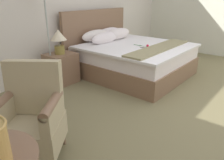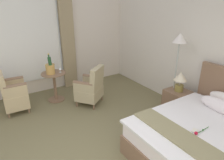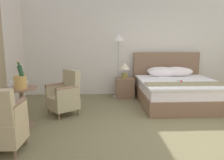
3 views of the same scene
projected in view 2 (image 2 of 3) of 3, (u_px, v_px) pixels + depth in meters
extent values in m
cube|color=silver|center=(223.00, 54.00, 3.75)|extent=(6.79, 0.12, 2.77)
cube|color=silver|center=(21.00, 42.00, 4.91)|extent=(0.12, 5.97, 2.77)
cube|color=white|center=(22.00, 43.00, 4.85)|extent=(0.02, 1.93, 2.01)
cube|color=white|center=(22.00, 43.00, 4.83)|extent=(0.02, 1.84, 1.97)
cube|color=tan|center=(68.00, 42.00, 5.39)|extent=(0.10, 0.36, 2.57)
cube|color=#805F46|center=(207.00, 153.00, 3.04)|extent=(1.79, 1.97, 0.33)
cube|color=white|center=(210.00, 138.00, 2.93)|extent=(1.74, 1.91, 0.23)
cube|color=white|center=(209.00, 131.00, 2.85)|extent=(1.83, 1.85, 0.04)
cube|color=#8A805A|center=(188.00, 141.00, 2.60)|extent=(1.79, 0.35, 0.03)
ellipsoid|color=white|center=(221.00, 106.00, 3.29)|extent=(0.75, 0.24, 0.24)
cylinder|color=#2D6628|center=(202.00, 130.00, 2.82)|extent=(0.02, 0.31, 0.01)
sphere|color=red|center=(196.00, 133.00, 2.73)|extent=(0.05, 0.05, 0.05)
ellipsoid|color=#33702D|center=(203.00, 130.00, 2.82)|extent=(0.05, 0.05, 0.01)
cube|color=white|center=(195.00, 130.00, 2.82)|extent=(0.10, 0.13, 0.00)
cube|color=#805F46|center=(177.00, 102.00, 4.33)|extent=(0.50, 0.45, 0.54)
sphere|color=tan|center=(188.00, 102.00, 4.09)|extent=(0.02, 0.02, 0.02)
cylinder|color=olive|center=(179.00, 88.00, 4.21)|extent=(0.17, 0.17, 0.14)
cylinder|color=#B7B2A8|center=(180.00, 83.00, 4.16)|extent=(0.02, 0.02, 0.10)
cone|color=beige|center=(181.00, 76.00, 4.11)|extent=(0.28, 0.28, 0.18)
cylinder|color=#AEB4AB|center=(171.00, 109.00, 4.58)|extent=(0.28, 0.28, 0.03)
cylinder|color=#AEB4AB|center=(175.00, 78.00, 4.30)|extent=(0.03, 0.03, 1.51)
cone|color=silver|center=(180.00, 38.00, 3.98)|extent=(0.29, 0.29, 0.19)
cylinder|color=#805F46|center=(56.00, 99.00, 5.02)|extent=(0.39, 0.39, 0.03)
cylinder|color=#805F46|center=(55.00, 87.00, 4.90)|extent=(0.07, 0.07, 0.70)
cylinder|color=#805F46|center=(53.00, 73.00, 4.76)|extent=(0.58, 0.58, 0.02)
cylinder|color=tan|center=(50.00, 69.00, 4.67)|extent=(0.21, 0.21, 0.22)
torus|color=tan|center=(50.00, 65.00, 4.62)|extent=(0.22, 0.22, 0.02)
cylinder|color=white|center=(50.00, 66.00, 4.63)|extent=(0.18, 0.18, 0.03)
cylinder|color=#1E4723|center=(50.00, 63.00, 4.59)|extent=(0.13, 0.08, 0.30)
cylinder|color=#193D1E|center=(49.00, 56.00, 4.55)|extent=(0.05, 0.03, 0.08)
sphere|color=gold|center=(48.00, 54.00, 4.54)|extent=(0.04, 0.04, 0.04)
cylinder|color=white|center=(60.00, 72.00, 4.80)|extent=(0.06, 0.06, 0.01)
cylinder|color=white|center=(60.00, 71.00, 4.79)|extent=(0.01, 0.01, 0.06)
cone|color=white|center=(60.00, 68.00, 4.76)|extent=(0.07, 0.07, 0.07)
cylinder|color=white|center=(52.00, 71.00, 4.92)|extent=(0.07, 0.07, 0.01)
cylinder|color=white|center=(52.00, 69.00, 4.90)|extent=(0.01, 0.01, 0.06)
cone|color=white|center=(52.00, 66.00, 4.88)|extent=(0.07, 0.07, 0.07)
cylinder|color=#805F46|center=(86.00, 95.00, 5.12)|extent=(0.04, 0.04, 0.14)
cylinder|color=#805F46|center=(77.00, 104.00, 4.70)|extent=(0.04, 0.04, 0.14)
cylinder|color=#805F46|center=(102.00, 98.00, 4.98)|extent=(0.04, 0.04, 0.14)
cylinder|color=#805F46|center=(94.00, 107.00, 4.56)|extent=(0.04, 0.04, 0.14)
cube|color=tan|center=(89.00, 93.00, 4.77)|extent=(0.76, 0.77, 0.26)
cube|color=tan|center=(97.00, 79.00, 4.55)|extent=(0.45, 0.52, 0.55)
cube|color=tan|center=(92.00, 81.00, 4.89)|extent=(0.43, 0.36, 0.20)
cylinder|color=#805F46|center=(92.00, 77.00, 4.85)|extent=(0.43, 0.36, 0.09)
cube|color=tan|center=(84.00, 88.00, 4.48)|extent=(0.43, 0.36, 0.20)
cylinder|color=#805F46|center=(83.00, 84.00, 4.44)|extent=(0.43, 0.36, 0.09)
cylinder|color=#805F46|center=(29.00, 111.00, 4.42)|extent=(0.04, 0.04, 0.12)
cylinder|color=#805F46|center=(26.00, 102.00, 4.79)|extent=(0.04, 0.04, 0.12)
cylinder|color=#805F46|center=(9.00, 116.00, 4.23)|extent=(0.04, 0.04, 0.12)
cylinder|color=#805F46|center=(7.00, 106.00, 4.60)|extent=(0.04, 0.04, 0.12)
cube|color=#CBB384|center=(16.00, 100.00, 4.43)|extent=(0.56, 0.50, 0.33)
cube|color=#CBB384|center=(2.00, 84.00, 4.18)|extent=(0.52, 0.18, 0.50)
cube|color=#CBB384|center=(16.00, 91.00, 4.15)|extent=(0.10, 0.45, 0.24)
cylinder|color=#805F46|center=(15.00, 86.00, 4.11)|extent=(0.10, 0.45, 0.09)
cube|color=#CBB384|center=(13.00, 84.00, 4.51)|extent=(0.10, 0.45, 0.24)
cylinder|color=#805F46|center=(12.00, 79.00, 4.46)|extent=(0.10, 0.45, 0.09)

